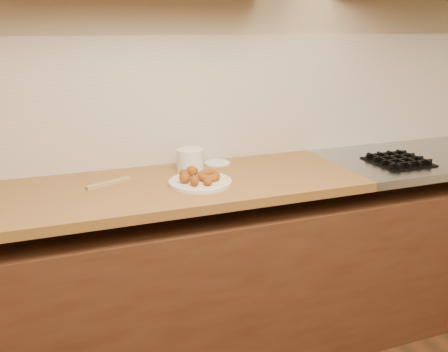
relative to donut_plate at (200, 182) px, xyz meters
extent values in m
cube|color=tan|center=(0.21, 0.37, 0.44)|extent=(4.00, 0.02, 2.70)
cube|color=#4C2E1B|center=(0.21, 0.06, -0.52)|extent=(3.60, 0.60, 0.77)
cube|color=brown|center=(-0.44, 0.06, -0.03)|extent=(2.30, 0.62, 0.04)
cube|color=#9EA0A5|center=(1.36, 0.06, -0.03)|extent=(1.30, 0.62, 0.04)
cube|color=#BCB7AA|center=(0.21, 0.36, 0.29)|extent=(3.60, 0.02, 0.60)
cube|color=black|center=(1.01, -0.02, 0.00)|extent=(0.26, 0.26, 0.01)
cube|color=black|center=(0.92, -0.02, 0.01)|extent=(0.01, 0.24, 0.02)
cube|color=black|center=(1.01, -0.11, 0.01)|extent=(0.24, 0.01, 0.02)
cube|color=black|center=(0.98, -0.02, 0.01)|extent=(0.01, 0.24, 0.02)
cube|color=black|center=(1.01, -0.05, 0.01)|extent=(0.24, 0.01, 0.02)
cube|color=black|center=(1.04, -0.02, 0.01)|extent=(0.01, 0.24, 0.02)
cube|color=black|center=(1.01, 0.01, 0.01)|extent=(0.24, 0.01, 0.02)
cube|color=black|center=(1.10, -0.02, 0.01)|extent=(0.01, 0.24, 0.02)
cube|color=black|center=(1.01, 0.07, 0.01)|extent=(0.24, 0.01, 0.02)
cylinder|color=beige|center=(0.00, 0.00, 0.00)|extent=(0.27, 0.27, 0.02)
torus|color=brown|center=(0.04, 0.00, 0.02)|extent=(0.10, 0.11, 0.04)
ellipsoid|color=brown|center=(-0.06, 0.04, 0.03)|extent=(0.05, 0.06, 0.04)
ellipsoid|color=brown|center=(-0.07, -0.01, 0.03)|extent=(0.06, 0.05, 0.04)
ellipsoid|color=brown|center=(-0.04, -0.06, 0.03)|extent=(0.04, 0.05, 0.04)
ellipsoid|color=brown|center=(0.01, -0.07, 0.02)|extent=(0.05, 0.05, 0.03)
ellipsoid|color=brown|center=(-0.01, 0.07, 0.03)|extent=(0.07, 0.07, 0.05)
cylinder|color=silver|center=(0.01, 0.19, 0.04)|extent=(0.14, 0.14, 0.10)
cylinder|color=silver|center=(0.17, 0.27, 0.00)|extent=(0.13, 0.13, 0.01)
cylinder|color=olive|center=(0.07, 0.28, 0.00)|extent=(0.08, 0.08, 0.01)
cube|color=#9F8153|center=(-0.37, 0.12, 0.00)|extent=(0.19, 0.09, 0.02)
camera|label=1|loc=(-0.57, -1.82, 0.63)|focal=38.00mm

